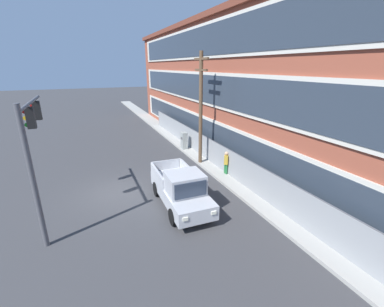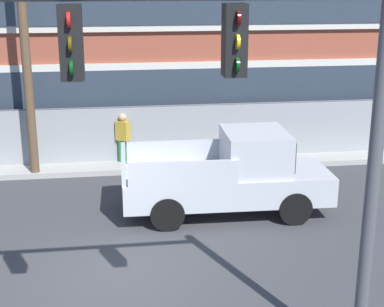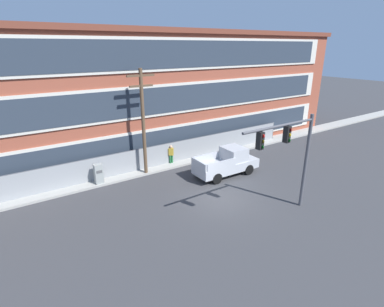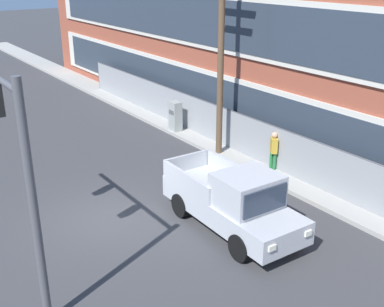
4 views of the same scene
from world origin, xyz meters
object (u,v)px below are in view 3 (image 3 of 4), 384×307
(pickup_truck_silver, at_px, (227,163))
(electrical_cabinet, at_px, (99,175))
(utility_pole_near_corner, at_px, (143,119))
(pedestrian_near_cabinet, at_px, (171,154))
(traffic_signal_mast, at_px, (291,147))

(pickup_truck_silver, relative_size, electrical_cabinet, 3.25)
(utility_pole_near_corner, bearing_deg, pedestrian_near_cabinet, 14.10)
(utility_pole_near_corner, height_order, pedestrian_near_cabinet, utility_pole_near_corner)
(traffic_signal_mast, height_order, electrical_cabinet, traffic_signal_mast)
(electrical_cabinet, relative_size, pedestrian_near_cabinet, 0.94)
(pickup_truck_silver, xyz_separation_m, pedestrian_near_cabinet, (-2.54, 4.13, 0.01))
(utility_pole_near_corner, distance_m, pedestrian_near_cabinet, 4.31)
(utility_pole_near_corner, bearing_deg, electrical_cabinet, 178.14)
(traffic_signal_mast, height_order, pickup_truck_silver, traffic_signal_mast)
(electrical_cabinet, bearing_deg, utility_pole_near_corner, -1.86)
(utility_pole_near_corner, height_order, electrical_cabinet, utility_pole_near_corner)
(pedestrian_near_cabinet, bearing_deg, utility_pole_near_corner, -165.90)
(pickup_truck_silver, bearing_deg, pedestrian_near_cabinet, 121.60)
(pickup_truck_silver, xyz_separation_m, electrical_cabinet, (-8.72, 3.59, -0.17))
(traffic_signal_mast, distance_m, pickup_truck_silver, 6.94)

